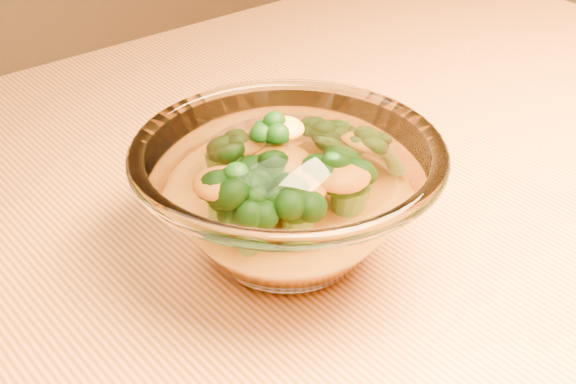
{
  "coord_description": "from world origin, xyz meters",
  "views": [
    {
      "loc": [
        -0.26,
        -0.34,
        1.08
      ],
      "look_at": [
        0.02,
        -0.0,
        0.8
      ],
      "focal_mm": 50.0,
      "sensor_mm": 36.0,
      "label": 1
    }
  ],
  "objects": [
    {
      "name": "glass_bowl",
      "position": [
        0.02,
        -0.0,
        0.8
      ],
      "size": [
        0.2,
        0.2,
        0.09
      ],
      "color": "white",
      "rests_on": "table"
    },
    {
      "name": "table",
      "position": [
        0.0,
        0.0,
        0.65
      ],
      "size": [
        1.2,
        0.8,
        0.75
      ],
      "color": "#DE7C42",
      "rests_on": "ground"
    },
    {
      "name": "broccoli_heap",
      "position": [
        0.02,
        -0.0,
        0.81
      ],
      "size": [
        0.14,
        0.11,
        0.06
      ],
      "color": "black",
      "rests_on": "cheese_sauce"
    },
    {
      "name": "cheese_sauce",
      "position": [
        0.02,
        -0.0,
        0.78
      ],
      "size": [
        0.12,
        0.12,
        0.03
      ],
      "primitive_type": "ellipsoid",
      "color": "orange",
      "rests_on": "glass_bowl"
    }
  ]
}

